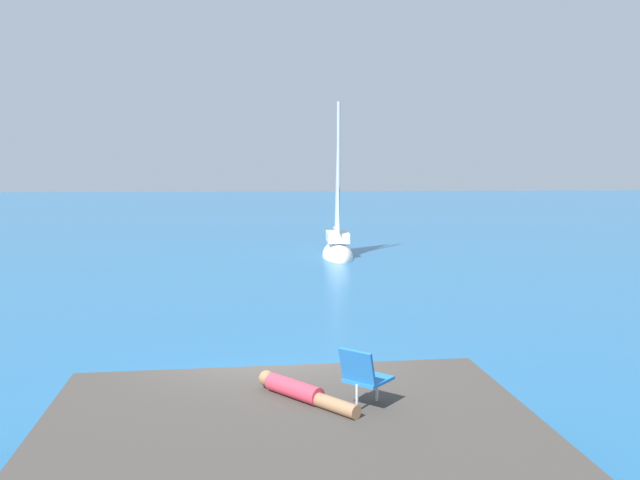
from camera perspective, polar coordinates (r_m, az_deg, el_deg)
The scene contains 7 objects.
ground_plane at distance 11.91m, azimuth -4.03°, elevation -13.57°, with size 160.00×160.00×0.00m, color #236093.
shore_ledge at distance 8.59m, azimuth -2.39°, elevation -18.28°, with size 6.07×4.72×0.99m, color #423D38.
boulder_seaward at distance 11.01m, azimuth -7.44°, elevation -15.34°, with size 1.47×1.18×0.81m, color #3A3F31.
boulder_inland at distance 11.40m, azimuth 7.43°, elevation -14.55°, with size 1.48×1.18×0.81m, color #3E403D.
sailboat_near at distance 29.16m, azimuth 1.48°, elevation -0.65°, with size 1.35×3.90×7.20m.
person_sunbather at distance 9.11m, azimuth -1.61°, elevation -12.62°, with size 1.28×1.40×0.25m.
beach_chair at distance 8.75m, azimuth 3.67°, elevation -11.21°, with size 0.75×0.76×0.80m.
Camera 1 is at (0.06, -11.17, 4.12)m, focal length 38.08 mm.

